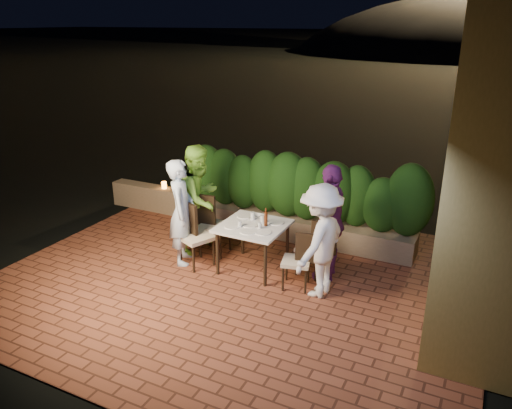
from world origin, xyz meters
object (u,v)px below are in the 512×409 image
Objects in this scene: dining_table at (253,247)px; beer_bottle at (266,217)px; chair_left_front at (196,236)px; chair_right_front at (296,260)px; chair_left_back at (214,225)px; diner_white at (320,241)px; parapet_lamp at (164,185)px; bowl at (259,216)px; diner_purple at (330,222)px; diner_green at (200,198)px; diner_blue at (182,212)px; chair_right_back at (312,247)px.

dining_table is 3.46× the size of beer_bottle.
chair_left_front reaches higher than chair_right_front.
chair_left_front is at bearing -98.24° from chair_left_back.
diner_white reaches higher than parapet_lamp.
diner_purple reaches higher than bowl.
bowl is at bearing 0.97° from chair_left_back.
diner_white is at bearing -12.29° from dining_table.
diner_purple is at bearing -16.32° from parapet_lamp.
bowl reaches higher than parapet_lamp.
diner_green is at bearing -93.93° from diner_white.
beer_bottle is 1.04m from diner_white.
diner_green is (-1.08, -0.04, 0.14)m from bowl.
chair_left_front is 0.44m from diner_blue.
bowl is at bearing 4.54° from chair_right_back.
chair_right_front is 0.48× the size of diner_green.
diner_green reaches higher than diner_white.
parapet_lamp is (-1.59, 1.14, -0.34)m from diner_green.
diner_white reaches higher than chair_left_back.
beer_bottle is 0.17× the size of diner_white.
chair_left_front is at bearing -162.67° from beer_bottle.
chair_left_front is 0.74m from diner_green.
beer_bottle is at bearing -100.75° from diner_blue.
chair_right_back is at bearing 16.00° from dining_table.
chair_left_front is at bearing -162.95° from dining_table.
diner_blue is at bearing -46.60° from parapet_lamp.
beer_bottle is 0.16× the size of diner_purple.
parapet_lamp is at bearing -9.08° from chair_right_back.
diner_green reaches higher than chair_right_front.
diner_blue is (-1.31, -0.32, -0.04)m from beer_bottle.
chair_left_back is 0.61× the size of diner_white.
parapet_lamp is (-1.60, 1.69, -0.28)m from diner_blue.
diner_green is 1.99m from parapet_lamp.
chair_left_back is 7.19× the size of parapet_lamp.
diner_green is (-2.02, 0.04, 0.46)m from chair_right_back.
diner_green reaches higher than diner_purple.
chair_right_front is 2.07m from diner_green.
chair_left_back reaches higher than chair_left_front.
chair_left_front is 0.59× the size of diner_blue.
chair_left_back is at bearing 9.45° from chair_right_back.
diner_blue reaches higher than chair_left_front.
chair_left_back is (0.03, 0.51, 0.00)m from chair_left_front.
parapet_lamp is at bearing -38.78° from chair_right_front.
diner_blue is at bearing -80.56° from diner_white.
beer_bottle is 2.02× the size of parapet_lamp.
chair_left_front is at bearing -80.29° from diner_white.
dining_table is 0.89m from chair_left_back.
bowl is 1.08m from chair_right_front.
beer_bottle is (0.18, 0.06, 0.52)m from dining_table.
chair_right_back is 3.80m from parapet_lamp.
diner_purple is 12.70× the size of parapet_lamp.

